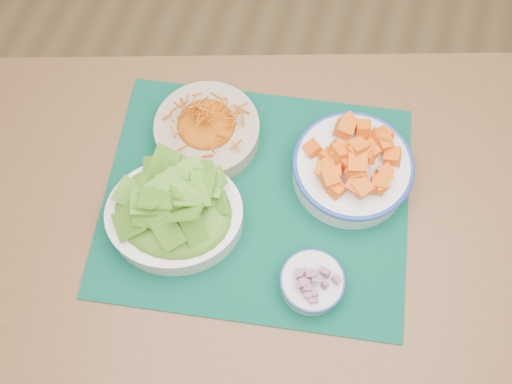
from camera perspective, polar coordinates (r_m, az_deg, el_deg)
ground at (r=1.85m, az=11.59°, el=-8.93°), size 4.00×4.00×0.00m
table at (r=1.16m, az=3.69°, el=-6.03°), size 1.44×1.17×0.75m
placemat at (r=1.09m, az=-0.00°, el=-0.67°), size 0.64×0.56×0.00m
carrot_bowl at (r=1.12m, az=-4.94°, el=6.42°), size 0.27×0.27×0.08m
squash_bowl at (r=1.08m, az=9.70°, el=2.73°), size 0.28×0.28×0.11m
lettuce_bowl at (r=1.03m, az=-8.25°, el=-1.90°), size 0.31×0.28×0.12m
onion_bowl at (r=1.01m, az=5.64°, el=-8.88°), size 0.14×0.14×0.06m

